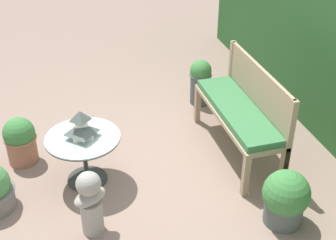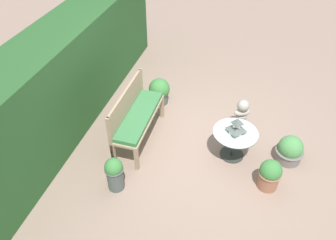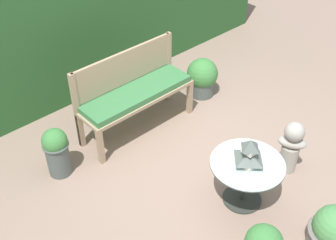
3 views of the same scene
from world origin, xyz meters
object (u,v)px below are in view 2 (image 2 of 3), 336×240
(potted_plant_path_edge, at_px, (159,91))
(garden_bust, at_px, (242,114))
(patio_table, at_px, (235,137))
(potted_plant_bench_left, at_px, (290,150))
(garden_bench, at_px, (139,118))
(pagoda_birdhouse, at_px, (237,127))
(potted_plant_table_far, at_px, (115,173))
(potted_plant_table_near, at_px, (270,174))

(potted_plant_path_edge, bearing_deg, garden_bust, -102.12)
(patio_table, relative_size, potted_plant_bench_left, 1.53)
(garden_bench, height_order, potted_plant_bench_left, garden_bench)
(pagoda_birdhouse, relative_size, potted_plant_table_far, 0.49)
(potted_plant_bench_left, height_order, potted_plant_table_near, potted_plant_table_near)
(garden_bust, xyz_separation_m, potted_plant_path_edge, (0.36, 1.65, -0.07))
(potted_plant_path_edge, bearing_deg, pagoda_birdhouse, -123.60)
(garden_bench, bearing_deg, potted_plant_path_edge, -0.52)
(garden_bust, bearing_deg, potted_plant_bench_left, -61.78)
(pagoda_birdhouse, xyz_separation_m, potted_plant_table_far, (-1.16, 1.61, -0.32))
(pagoda_birdhouse, height_order, potted_plant_table_near, pagoda_birdhouse)
(garden_bust, relative_size, potted_plant_table_near, 1.22)
(garden_bust, distance_m, potted_plant_bench_left, 1.03)
(potted_plant_table_far, height_order, potted_plant_table_near, potted_plant_table_far)
(patio_table, height_order, pagoda_birdhouse, pagoda_birdhouse)
(pagoda_birdhouse, distance_m, potted_plant_table_far, 2.01)
(patio_table, xyz_separation_m, potted_plant_path_edge, (1.07, 1.61, -0.14))
(garden_bench, distance_m, potted_plant_path_edge, 1.14)
(potted_plant_path_edge, distance_m, potted_plant_table_far, 2.23)
(garden_bench, xyz_separation_m, garden_bust, (0.76, -1.66, -0.14))
(garden_bust, xyz_separation_m, potted_plant_table_near, (-1.22, -0.56, -0.07))
(garden_bench, bearing_deg, garden_bust, -65.45)
(garden_bench, relative_size, patio_table, 1.99)
(potted_plant_table_far, bearing_deg, pagoda_birdhouse, -54.13)
(pagoda_birdhouse, bearing_deg, garden_bench, 91.56)
(pagoda_birdhouse, relative_size, potted_plant_bench_left, 0.61)
(potted_plant_table_near, bearing_deg, potted_plant_bench_left, -24.04)
(pagoda_birdhouse, relative_size, garden_bust, 0.45)
(garden_bust, bearing_deg, patio_table, -122.31)
(potted_plant_table_far, bearing_deg, garden_bust, -41.30)
(patio_table, bearing_deg, potted_plant_table_near, -129.66)
(potted_plant_bench_left, height_order, potted_plant_table_far, potted_plant_table_far)
(patio_table, distance_m, potted_plant_path_edge, 1.94)
(potted_plant_table_near, bearing_deg, pagoda_birdhouse, 50.34)
(potted_plant_table_far, bearing_deg, potted_plant_path_edge, 0.10)
(garden_bench, height_order, pagoda_birdhouse, pagoda_birdhouse)
(potted_plant_bench_left, relative_size, potted_plant_table_far, 0.80)
(potted_plant_table_near, bearing_deg, patio_table, 50.34)
(potted_plant_path_edge, bearing_deg, potted_plant_table_far, -179.90)
(potted_plant_path_edge, bearing_deg, garden_bench, 179.48)
(garden_bust, bearing_deg, garden_bench, 175.59)
(potted_plant_table_near, bearing_deg, garden_bench, 78.39)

